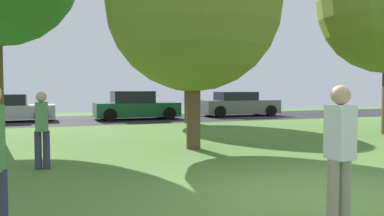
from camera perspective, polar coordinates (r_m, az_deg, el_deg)
The scene contains 9 objects.
ground_plane at distance 6.50m, azimuth 17.90°, elevation -12.09°, with size 44.00×44.00×0.00m, color #547F38.
road_strip at distance 21.37m, azimuth -9.38°, elevation -1.54°, with size 44.00×6.40×0.01m, color #28282B.
oak_tree_center at distance 18.68m, azimuth -0.43°, elevation 9.55°, with size 4.71×4.71×6.18m.
birch_tree_lone at distance 11.06m, azimuth 0.21°, elevation 14.56°, with size 4.69×4.69×6.25m.
person_thrower at distance 8.69m, azimuth -20.57°, elevation -2.54°, with size 0.30×0.34×1.58m.
person_bystander at distance 4.98m, azimuth 20.25°, elevation -5.68°, with size 0.30×0.33×1.70m.
parked_car_silver at distance 21.30m, azimuth -24.72°, elevation -0.14°, with size 4.21×2.02×1.33m.
parked_car_green at distance 21.03m, azimuth -8.02°, elevation 0.21°, with size 4.30×2.09×1.47m.
parked_car_grey at distance 23.42m, azimuth 6.64°, elevation 0.46°, with size 4.55×1.95×1.40m.
Camera 1 is at (-3.86, -4.95, 1.68)m, focal length 37.51 mm.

